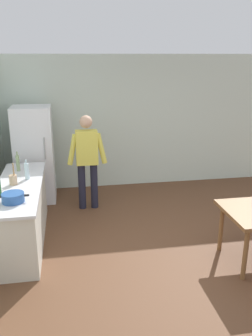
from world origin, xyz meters
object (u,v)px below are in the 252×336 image
cooking_pot (13,198)px  utensil_jar (13,179)px  person (87,156)px  bottle_water_clear (27,171)px  bottle_vinegar_tall (18,163)px  refrigerator (34,155)px

cooking_pot → utensil_jar: size_ratio=1.25×
person → utensil_jar: bearing=-137.5°
person → bottle_water_clear: (-0.94, -0.82, 0.05)m
person → bottle_vinegar_tall: size_ratio=5.31×
bottle_vinegar_tall → bottle_water_clear: bearing=-67.3°
refrigerator → bottle_vinegar_tall: size_ratio=5.62×
person → bottle_water_clear: bearing=-139.0°
refrigerator → cooking_pot: size_ratio=4.50×
bottle_vinegar_tall → refrigerator: bearing=79.6°
refrigerator → utensil_jar: size_ratio=5.62×
cooking_pot → bottle_water_clear: 0.87m
refrigerator → person: refrigerator is taller
refrigerator → person: (0.95, -0.55, 0.08)m
person → bottle_vinegar_tall: bearing=-160.7°
bottle_vinegar_tall → utensil_jar: bearing=-89.6°
utensil_jar → bottle_water_clear: utensil_jar is taller
refrigerator → bottle_vinegar_tall: bearing=-100.4°
person → cooking_pot: bearing=-121.6°
refrigerator → bottle_water_clear: bearing=-89.8°
utensil_jar → bottle_water_clear: bearing=49.5°
utensil_jar → bottle_vinegar_tall: (-0.00, 0.63, 0.06)m
utensil_jar → bottle_water_clear: (0.17, 0.20, 0.05)m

